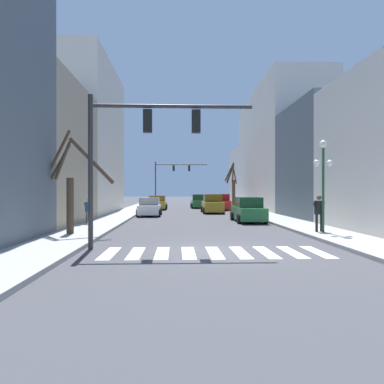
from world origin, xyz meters
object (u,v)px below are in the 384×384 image
at_px(traffic_signal_far, 171,173).
at_px(car_at_intersection, 212,204).
at_px(car_parked_right_far, 157,203).
at_px(car_parked_right_mid, 150,207).
at_px(car_driving_away_lane, 199,202).
at_px(street_tree_right_near, 233,186).
at_px(pedestrian_on_left_sidewalk, 319,210).
at_px(street_tree_left_mid, 72,186).
at_px(pedestrian_waiting_at_curb, 88,208).
at_px(traffic_signal_near, 139,138).
at_px(car_parked_left_far, 248,210).
at_px(car_parked_left_near, 221,203).
at_px(street_lamp_right_corner, 323,167).

height_order(traffic_signal_far, car_at_intersection, traffic_signal_far).
height_order(car_parked_right_far, car_parked_right_mid, car_parked_right_far).
relative_size(car_driving_away_lane, street_tree_right_near, 0.78).
height_order(car_driving_away_lane, pedestrian_on_left_sidewalk, pedestrian_on_left_sidewalk).
xyz_separation_m(street_tree_left_mid, street_tree_right_near, (11.55, 26.57, 0.32)).
relative_size(pedestrian_on_left_sidewalk, pedestrian_waiting_at_curb, 1.14).
height_order(traffic_signal_far, street_tree_left_mid, traffic_signal_far).
bearing_deg(pedestrian_on_left_sidewalk, car_at_intersection, -103.44).
height_order(car_at_intersection, car_driving_away_lane, car_at_intersection).
distance_m(traffic_signal_far, car_driving_away_lane, 11.61).
relative_size(traffic_signal_near, car_parked_right_far, 1.23).
relative_size(traffic_signal_far, car_parked_left_far, 1.68).
bearing_deg(traffic_signal_near, car_parked_right_mid, 92.87).
distance_m(car_parked_right_far, pedestrian_waiting_at_curb, 20.16).
bearing_deg(car_parked_left_near, car_parked_right_far, 76.52).
distance_m(car_parked_left_near, pedestrian_waiting_at_curb, 20.86).
bearing_deg(car_parked_left_near, traffic_signal_near, 167.06).
relative_size(car_parked_right_far, street_tree_right_near, 0.92).
bearing_deg(car_at_intersection, pedestrian_on_left_sidewalk, -168.97).
xyz_separation_m(car_parked_right_mid, pedestrian_waiting_at_curb, (-3.00, -9.12, 0.35)).
bearing_deg(pedestrian_waiting_at_curb, traffic_signal_far, -69.82).
bearing_deg(car_parked_left_far, traffic_signal_near, 151.73).
height_order(car_parked_left_far, car_parked_right_mid, car_parked_left_far).
distance_m(traffic_signal_near, car_parked_right_mid, 18.28).
height_order(traffic_signal_near, car_at_intersection, traffic_signal_near).
bearing_deg(street_lamp_right_corner, car_at_intersection, 101.28).
bearing_deg(traffic_signal_near, street_lamp_right_corner, 24.61).
relative_size(traffic_signal_far, pedestrian_waiting_at_curb, 5.03).
distance_m(traffic_signal_far, street_tree_left_mid, 38.47).
xyz_separation_m(car_parked_right_far, car_parked_right_mid, (-0.10, -10.80, -0.02)).
height_order(pedestrian_on_left_sidewalk, street_tree_right_near, street_tree_right_near).
xyz_separation_m(car_driving_away_lane, pedestrian_on_left_sidewalk, (4.16, -27.63, 0.42)).
bearing_deg(pedestrian_waiting_at_curb, car_at_intersection, -95.92).
relative_size(traffic_signal_near, car_driving_away_lane, 1.45).
bearing_deg(car_parked_left_near, car_driving_away_lane, 24.65).
xyz_separation_m(car_driving_away_lane, pedestrian_waiting_at_curb, (-8.00, -22.85, 0.29)).
distance_m(pedestrian_on_left_sidewalk, pedestrian_waiting_at_curb, 13.06).
relative_size(car_parked_right_far, car_driving_away_lane, 1.18).
distance_m(car_parked_left_near, street_tree_right_near, 4.22).
height_order(car_parked_right_mid, pedestrian_on_left_sidewalk, pedestrian_on_left_sidewalk).
relative_size(street_lamp_right_corner, car_parked_left_near, 1.02).
distance_m(street_lamp_right_corner, car_parked_left_near, 23.45).
xyz_separation_m(car_driving_away_lane, car_parked_left_near, (2.12, -4.62, 0.04)).
relative_size(car_parked_right_far, street_tree_left_mid, 1.02).
relative_size(car_parked_right_mid, car_parked_left_near, 1.01).
distance_m(street_lamp_right_corner, street_tree_right_near, 26.55).
bearing_deg(traffic_signal_far, street_lamp_right_corner, -78.37).
height_order(car_parked_right_far, pedestrian_on_left_sidewalk, pedestrian_on_left_sidewalk).
relative_size(traffic_signal_far, street_tree_left_mid, 1.62).
bearing_deg(street_tree_left_mid, traffic_signal_near, -47.53).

